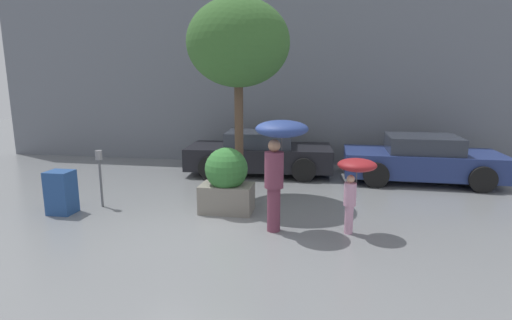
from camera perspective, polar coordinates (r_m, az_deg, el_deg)
name	(u,v)px	position (r m, az deg, el deg)	size (l,w,h in m)	color
ground_plane	(190,231)	(7.55, -9.40, -9.99)	(40.00, 40.00, 0.00)	slate
building_facade	(252,71)	(13.34, -0.50, 12.55)	(18.00, 0.30, 6.00)	slate
planter_box	(227,180)	(8.32, -4.24, -2.89)	(1.09, 0.89, 1.37)	gray
person_adult	(279,147)	(7.12, 3.33, 1.90)	(0.94, 0.94, 2.03)	brown
person_child	(355,175)	(7.24, 13.98, -2.05)	(0.68, 0.68, 1.37)	#D199B7
parked_car_near	(259,153)	(11.81, 0.50, 0.97)	(4.30, 2.25, 1.25)	black
parked_car_far	(421,160)	(11.76, 22.53, 0.04)	(4.11, 2.09, 1.25)	navy
street_tree	(238,44)	(9.21, -2.55, 16.24)	(2.30, 2.30, 4.51)	brown
parking_meter	(100,167)	(9.22, -21.44, -0.87)	(0.14, 0.14, 1.25)	#595B60
newspaper_box	(61,192)	(9.19, -26.07, -4.17)	(0.50, 0.44, 0.90)	navy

